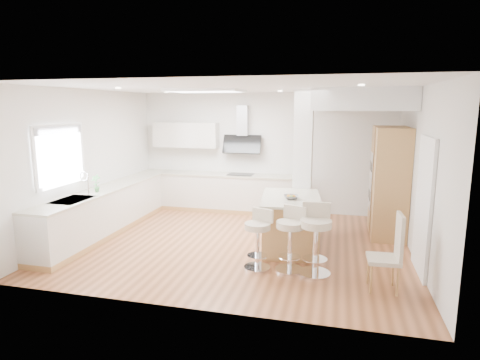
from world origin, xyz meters
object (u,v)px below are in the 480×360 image
(dining_chair, at_px, (391,250))
(bar_stool_b, at_px, (291,235))
(bar_stool_a, at_px, (258,236))
(peninsula, at_px, (291,222))
(bar_stool_c, at_px, (316,235))

(dining_chair, bearing_deg, bar_stool_b, 162.76)
(dining_chair, bearing_deg, bar_stool_a, 167.45)
(peninsula, distance_m, bar_stool_c, 1.17)
(peninsula, distance_m, bar_stool_a, 1.11)
(bar_stool_c, relative_size, dining_chair, 0.99)
(bar_stool_a, bearing_deg, bar_stool_b, 25.03)
(bar_stool_b, xyz_separation_m, dining_chair, (1.40, -0.36, 0.02))
(bar_stool_b, distance_m, dining_chair, 1.44)
(bar_stool_c, xyz_separation_m, dining_chair, (1.02, -0.32, -0.02))
(peninsula, relative_size, bar_stool_b, 1.64)
(bar_stool_a, relative_size, bar_stool_b, 0.93)
(peninsula, height_order, bar_stool_b, peninsula)
(bar_stool_a, distance_m, bar_stool_b, 0.50)
(peninsula, height_order, dining_chair, dining_chair)
(peninsula, relative_size, bar_stool_c, 1.52)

